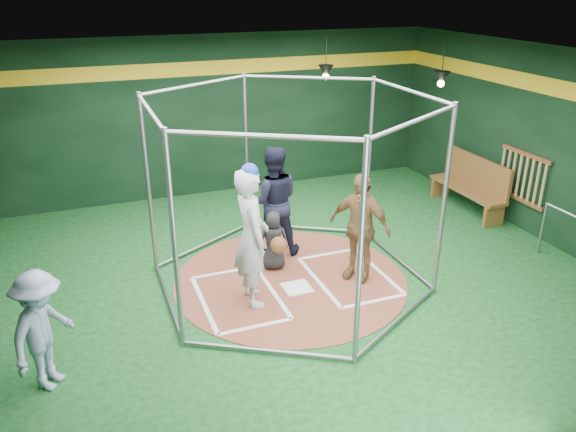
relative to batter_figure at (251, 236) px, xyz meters
name	(u,v)px	position (x,y,z in m)	size (l,w,h in m)	color
room_shell	(290,179)	(0.76, 0.41, 0.66)	(10.10, 9.10, 3.53)	#0D3B14
clay_disc	(290,279)	(0.76, 0.40, -1.09)	(3.80, 3.80, 0.01)	brown
home_plate	(297,287)	(0.76, 0.10, -1.08)	(0.43, 0.43, 0.01)	white
batter_box_left	(239,297)	(-0.19, 0.15, -1.08)	(1.17, 1.77, 0.01)	white
batter_box_right	(349,276)	(1.71, 0.15, -1.08)	(1.17, 1.77, 0.01)	white
batting_cage	(290,194)	(0.76, 0.40, 0.40)	(4.05, 4.67, 3.00)	gray
bat_rack	(522,177)	(5.69, 0.80, -0.05)	(0.07, 1.25, 0.98)	brown
pendant_lamp_near	(326,71)	(2.96, 4.00, 1.65)	(0.34, 0.34, 0.90)	black
pendant_lamp_far	(441,77)	(4.76, 2.40, 1.65)	(0.34, 0.34, 0.90)	black
batter_figure	(251,236)	(0.00, 0.00, 0.00)	(0.53, 0.79, 2.20)	#B8B9BF
visitor_leopard	(359,227)	(1.83, 0.10, -0.19)	(1.05, 0.44, 1.80)	#A57A46
catcher_figure	(274,241)	(0.65, 0.85, -0.57)	(0.56, 0.61, 1.02)	black
umpire	(273,201)	(0.85, 1.45, -0.10)	(0.95, 0.74, 1.96)	black
bystander_blue	(43,331)	(-2.87, -0.95, -0.32)	(1.00, 0.57, 1.54)	#8B98B8
dugout_bench	(471,183)	(5.40, 1.87, -0.50)	(0.47, 2.01, 1.17)	brown
steel_railing	(568,231)	(5.31, -0.79, -0.45)	(0.05, 1.12, 0.97)	gray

